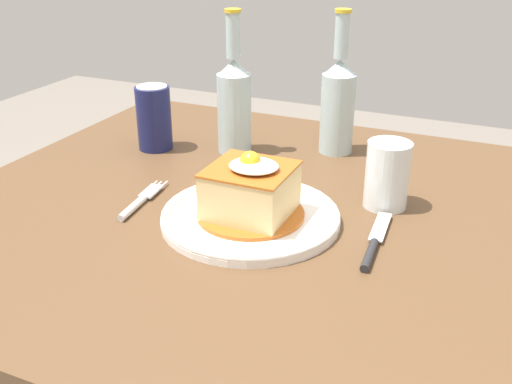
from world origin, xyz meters
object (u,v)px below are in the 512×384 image
(drinking_glass, at_px, (387,179))
(knife, at_px, (373,247))
(fork, at_px, (139,202))
(beer_bottle_clear, at_px, (234,101))
(soda_can, at_px, (154,118))
(beer_bottle_clear_far, at_px, (338,101))
(main_plate, at_px, (251,216))

(drinking_glass, bearing_deg, knife, -83.27)
(knife, bearing_deg, fork, -177.95)
(knife, relative_size, beer_bottle_clear, 0.62)
(knife, xyz_separation_m, soda_can, (-0.48, 0.22, 0.06))
(soda_can, xyz_separation_m, beer_bottle_clear, (0.15, 0.05, 0.04))
(soda_can, height_order, beer_bottle_clear_far, beer_bottle_clear_far)
(beer_bottle_clear, xyz_separation_m, drinking_glass, (0.32, -0.12, -0.05))
(beer_bottle_clear, bearing_deg, main_plate, -59.69)
(knife, distance_m, beer_bottle_clear_far, 0.39)
(soda_can, bearing_deg, fork, -63.49)
(main_plate, relative_size, fork, 1.88)
(beer_bottle_clear_far, height_order, drinking_glass, beer_bottle_clear_far)
(beer_bottle_clear_far, bearing_deg, beer_bottle_clear, -156.56)
(soda_can, height_order, beer_bottle_clear, beer_bottle_clear)
(beer_bottle_clear, height_order, drinking_glass, beer_bottle_clear)
(fork, distance_m, drinking_glass, 0.39)
(fork, distance_m, knife, 0.37)
(fork, height_order, beer_bottle_clear_far, beer_bottle_clear_far)
(main_plate, height_order, beer_bottle_clear_far, beer_bottle_clear_far)
(main_plate, bearing_deg, beer_bottle_clear_far, 85.09)
(beer_bottle_clear, relative_size, drinking_glass, 2.53)
(drinking_glass, bearing_deg, soda_can, 171.26)
(fork, bearing_deg, knife, 2.05)
(knife, bearing_deg, drinking_glass, 96.73)
(main_plate, bearing_deg, soda_can, 145.18)
(beer_bottle_clear, height_order, beer_bottle_clear_far, same)
(knife, bearing_deg, beer_bottle_clear, 141.75)
(fork, xyz_separation_m, soda_can, (-0.11, 0.23, 0.06))
(main_plate, distance_m, drinking_glass, 0.22)
(main_plate, xyz_separation_m, fork, (-0.18, -0.02, -0.00))
(main_plate, distance_m, fork, 0.18)
(main_plate, height_order, knife, main_plate)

